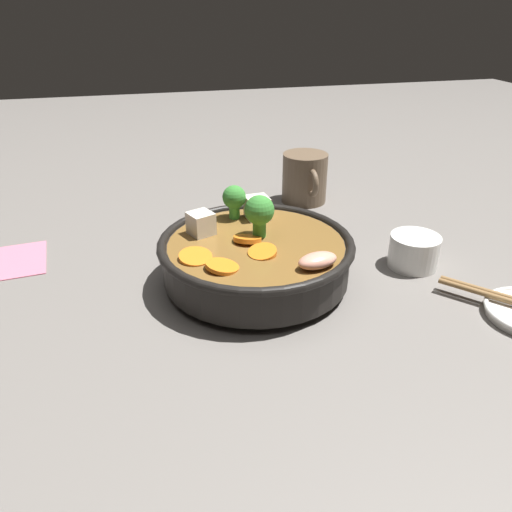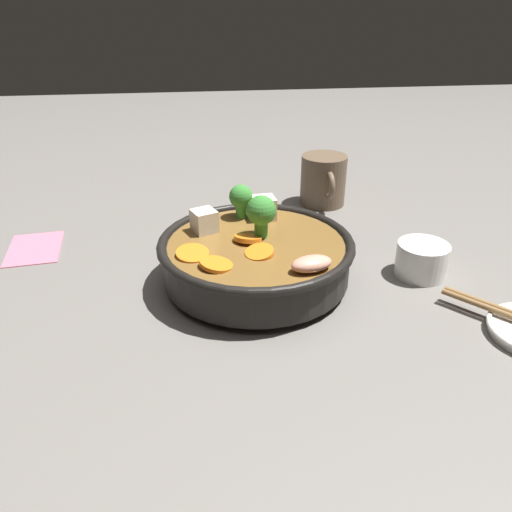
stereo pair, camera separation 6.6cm
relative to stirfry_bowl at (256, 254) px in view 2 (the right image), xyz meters
name	(u,v)px [view 2 (the right image)]	position (x,y,z in m)	size (l,w,h in m)	color
ground_plane	(256,282)	(0.00, 0.00, -0.04)	(3.00, 3.00, 0.00)	slate
stirfry_bowl	(256,254)	(0.00, 0.00, 0.00)	(0.26, 0.26, 0.12)	black
tea_cup	(422,259)	(0.01, 0.23, -0.02)	(0.07, 0.07, 0.05)	white
dark_mug	(323,180)	(-0.27, 0.16, 0.00)	(0.11, 0.08, 0.09)	brown
napkin	(35,248)	(-0.14, -0.32, -0.04)	(0.12, 0.09, 0.00)	#D16B84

